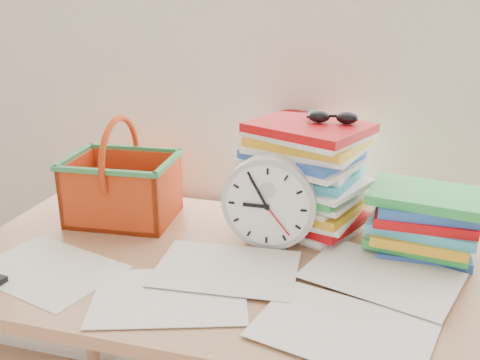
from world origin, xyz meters
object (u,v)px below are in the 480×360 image
(clock, at_px, (269,202))
(basket, at_px, (121,170))
(book_stack, at_px, (420,223))
(paper_stack, at_px, (306,177))
(desk, at_px, (249,291))

(clock, bearing_deg, basket, 172.75)
(clock, xyz_separation_m, basket, (-0.43, 0.05, 0.03))
(book_stack, relative_size, basket, 0.95)
(paper_stack, distance_m, book_stack, 0.31)
(desk, distance_m, paper_stack, 0.33)
(book_stack, bearing_deg, basket, -179.72)
(clock, relative_size, book_stack, 0.86)
(basket, bearing_deg, paper_stack, 4.17)
(basket, bearing_deg, book_stack, -4.30)
(desk, height_order, basket, basket)
(paper_stack, relative_size, book_stack, 1.13)
(paper_stack, bearing_deg, book_stack, -13.92)
(desk, distance_m, book_stack, 0.44)
(book_stack, xyz_separation_m, basket, (-0.78, -0.00, 0.06))
(clock, distance_m, basket, 0.43)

